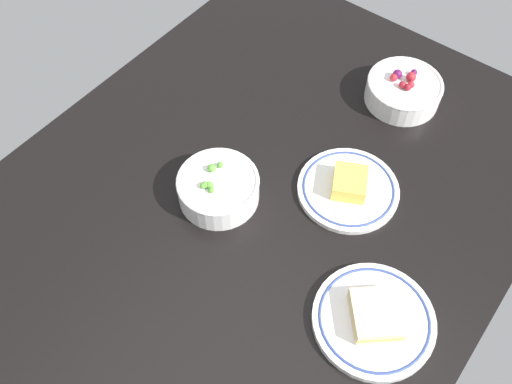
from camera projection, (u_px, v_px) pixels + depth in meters
dining_table at (256, 203)px, 110.31cm from camera, size 124.69×93.69×4.00cm
plate_cheese at (348, 188)px, 108.57cm from camera, size 19.88×19.88×4.60cm
plate_sandwich at (374, 319)px, 93.29cm from camera, size 20.80×20.80×4.63cm
bowl_peas at (218, 188)px, 106.31cm from camera, size 15.77×15.77×6.86cm
bowl_berries at (403, 90)px, 121.03cm from camera, size 16.31×16.31×7.14cm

